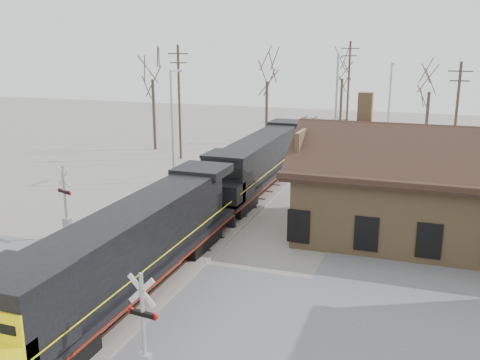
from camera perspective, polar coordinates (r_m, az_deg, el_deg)
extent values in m
plane|color=#9C978C|center=(23.91, -11.69, -12.36)|extent=(140.00, 140.00, 0.00)
cube|color=slate|center=(23.91, -11.69, -12.33)|extent=(60.00, 9.00, 0.03)
cube|color=#9C978C|center=(36.61, 0.31, -2.40)|extent=(3.40, 90.00, 0.12)
cube|color=#473323|center=(36.81, -0.75, -2.13)|extent=(0.08, 90.00, 0.14)
cube|color=#473323|center=(36.37, 1.38, -2.34)|extent=(0.08, 90.00, 0.14)
cube|color=#9C978C|center=(38.25, -6.09, -1.75)|extent=(3.40, 90.00, 0.12)
cube|color=#473323|center=(38.52, -7.06, -1.49)|extent=(0.08, 90.00, 0.14)
cube|color=#473323|center=(37.92, -5.11, -1.69)|extent=(0.08, 90.00, 0.14)
cube|color=#95754D|center=(31.39, 19.65, -2.45)|extent=(14.00, 8.00, 4.00)
cube|color=black|center=(30.88, 19.97, 1.28)|extent=(15.20, 9.20, 0.30)
cube|color=black|center=(28.42, 20.16, 2.26)|extent=(15.00, 4.71, 2.66)
cube|color=black|center=(32.95, 20.11, 3.83)|extent=(15.00, 4.71, 2.66)
cube|color=#95754D|center=(32.07, 13.18, 7.14)|extent=(0.80, 0.80, 2.20)
cube|color=black|center=(19.73, -20.46, -17.56)|extent=(2.27, 3.64, 0.91)
cube|color=black|center=(28.74, -5.40, -6.34)|extent=(2.27, 3.64, 0.91)
cube|color=black|center=(23.63, -11.46, -9.40)|extent=(2.73, 18.19, 0.32)
cube|color=maroon|center=(23.71, -11.43, -9.84)|extent=(2.75, 18.19, 0.11)
cube|color=black|center=(24.02, -10.25, -5.31)|extent=(2.36, 13.19, 2.55)
cube|color=black|center=(18.18, -22.72, -12.95)|extent=(2.73, 2.55, 2.55)
cube|color=black|center=(34.76, -0.72, -2.57)|extent=(2.27, 3.64, 0.91)
cube|color=black|center=(45.68, 4.33, 1.53)|extent=(2.27, 3.64, 0.91)
cube|color=black|center=(39.98, 2.16, 0.77)|extent=(2.73, 18.19, 0.32)
cube|color=maroon|center=(40.03, 2.16, 0.49)|extent=(2.75, 18.19, 0.11)
cube|color=black|center=(40.74, 2.65, 3.05)|extent=(2.36, 13.19, 2.55)
cube|color=black|center=(33.45, -1.20, 0.55)|extent=(2.73, 2.55, 2.55)
cube|color=black|center=(32.25, -2.15, -1.41)|extent=(2.73, 1.64, 1.27)
cube|color=black|center=(31.84, -2.73, -4.20)|extent=(2.55, 0.25, 0.91)
cylinder|color=#A5A8AD|center=(17.58, -10.24, -15.53)|extent=(0.14, 0.14, 3.88)
cube|color=silver|center=(16.95, -10.45, -11.54)|extent=(1.01, 0.16, 1.02)
cube|color=silver|center=(16.95, -10.45, -11.54)|extent=(1.01, 0.16, 1.02)
cube|color=black|center=(17.30, -10.33, -13.85)|extent=(0.89, 0.26, 0.15)
cylinder|color=#B20C0C|center=(17.54, -11.52, -13.50)|extent=(0.24, 0.11, 0.23)
cylinder|color=#B20C0C|center=(17.07, -9.11, -14.21)|extent=(0.24, 0.11, 0.23)
cylinder|color=#A5A8AD|center=(31.02, -18.13, -2.31)|extent=(0.15, 0.15, 4.22)
cube|color=silver|center=(30.65, -18.35, 0.33)|extent=(1.05, 0.41, 1.10)
cube|color=silver|center=(30.65, -18.35, 0.33)|extent=(1.05, 0.41, 1.10)
cube|color=black|center=(30.85, -18.22, -1.19)|extent=(0.94, 0.46, 0.16)
cylinder|color=#B20C0C|center=(30.46, -17.74, -1.34)|extent=(0.27, 0.16, 0.25)
cylinder|color=#B20C0C|center=(31.24, -18.70, -1.03)|extent=(0.27, 0.16, 0.25)
cube|color=#A5A8AD|center=(31.36, -17.97, -4.34)|extent=(0.42, 0.32, 0.53)
cylinder|color=#A5A8AD|center=(41.64, -7.25, 5.60)|extent=(0.18, 0.18, 8.70)
cylinder|color=#A5A8AD|center=(42.02, -6.88, 11.52)|extent=(0.12, 1.80, 0.12)
cube|color=#A5A8AD|center=(42.74, -6.40, 11.44)|extent=(0.25, 0.50, 0.12)
cylinder|color=#A5A8AD|center=(41.95, 10.14, 6.30)|extent=(0.18, 0.18, 9.79)
cylinder|color=#A5A8AD|center=(42.45, 10.63, 12.88)|extent=(0.12, 1.80, 0.12)
cube|color=#A5A8AD|center=(43.25, 10.79, 12.76)|extent=(0.25, 0.50, 0.12)
cylinder|color=#A5A8AD|center=(55.17, 15.60, 7.40)|extent=(0.18, 0.18, 8.83)
cylinder|color=#A5A8AD|center=(55.75, 15.97, 11.90)|extent=(0.12, 1.80, 0.12)
cube|color=#A5A8AD|center=(56.55, 16.02, 11.82)|extent=(0.25, 0.50, 0.12)
cylinder|color=#382D23|center=(50.28, -6.49, 8.16)|extent=(0.24, 0.24, 10.51)
cube|color=#382D23|center=(50.00, -6.64, 13.24)|extent=(2.00, 0.10, 0.10)
cube|color=#382D23|center=(50.02, -6.61, 12.32)|extent=(1.60, 0.10, 0.10)
cylinder|color=#382D23|center=(62.14, 11.46, 9.32)|extent=(0.24, 0.24, 10.88)
cube|color=#382D23|center=(61.93, 11.68, 13.59)|extent=(2.00, 0.10, 0.10)
cube|color=#382D23|center=(61.94, 11.64, 12.86)|extent=(1.60, 0.10, 0.10)
cylinder|color=#382D23|center=(49.56, 22.05, 6.33)|extent=(0.24, 0.24, 9.16)
cube|color=#382D23|center=(49.24, 22.47, 10.68)|extent=(2.00, 0.10, 0.10)
cube|color=#382D23|center=(49.28, 22.38, 9.75)|extent=(1.60, 0.10, 0.10)
cylinder|color=#382D23|center=(55.46, -9.16, 6.88)|extent=(0.32, 0.32, 7.12)
cylinder|color=#382D23|center=(58.66, 2.85, 7.23)|extent=(0.32, 0.32, 6.67)
cylinder|color=#382D23|center=(67.85, 10.72, 7.88)|extent=(0.32, 0.32, 6.45)
cylinder|color=#382D23|center=(58.54, 19.30, 6.01)|extent=(0.32, 0.32, 5.83)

